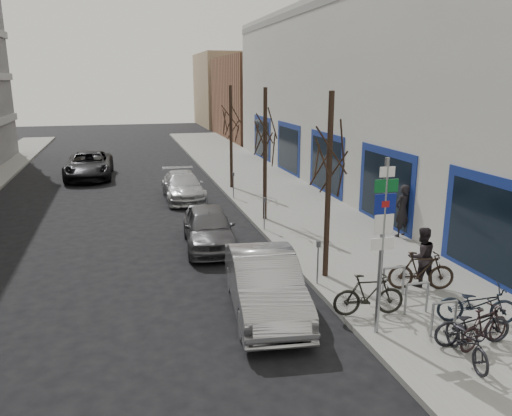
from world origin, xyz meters
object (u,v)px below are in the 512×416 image
bike_near_left (467,338)px  tree_near (330,142)px  pedestrian_far (421,256)px  parked_car_back (183,186)px  pedestrian_near (402,211)px  highway_sign_pole (383,237)px  meter_mid (264,210)px  bike_far_curb (473,321)px  meter_front (318,258)px  tree_mid (265,123)px  bike_rack (417,294)px  bike_mid_curb (478,301)px  tree_far (231,113)px  parked_car_front (265,283)px  parked_car_mid (209,227)px  meter_back (233,183)px  bike_mid_inner (369,294)px  lane_car (89,165)px  bike_far_inner (421,270)px  bike_near_right (485,327)px

bike_near_left → tree_near: bearing=109.7°
pedestrian_far → bike_near_left: bearing=68.8°
bike_near_left → parked_car_back: parked_car_back is taller
parked_car_back → pedestrian_near: size_ratio=2.35×
highway_sign_pole → meter_mid: bearing=91.7°
highway_sign_pole → bike_far_curb: bearing=-30.2°
meter_mid → bike_near_left: 10.16m
bike_far_curb → pedestrian_far: bearing=-7.8°
meter_front → tree_mid: bearing=86.3°
bike_rack → bike_mid_curb: size_ratio=1.23×
tree_far → parked_car_front: tree_far is taller
parked_car_mid → bike_far_curb: bearing=-58.6°
meter_back → parked_car_front: 12.17m
meter_front → meter_mid: bearing=90.0°
meter_mid → bike_near_left: bearing=-81.7°
bike_near_left → meter_front: bearing=116.2°
pedestrian_near → bike_mid_inner: bearing=34.1°
tree_near → bike_mid_inner: tree_near is taller
tree_mid → lane_car: 14.59m
parked_car_front → meter_back: bearing=87.6°
highway_sign_pole → meter_front: 3.39m
bike_near_left → parked_car_back: (-3.81, 16.53, 0.00)m
meter_front → parked_car_back: meter_front is taller
tree_mid → bike_near_left: size_ratio=3.28×
pedestrian_near → meter_front: bearing=17.0°
meter_front → bike_mid_curb: bearing=-49.1°
parked_car_front → pedestrian_near: size_ratio=2.40×
bike_rack → parked_car_mid: (-4.00, 6.83, 0.06)m
tree_mid → meter_front: (-0.45, -7.00, -3.19)m
bike_mid_curb → meter_back: bearing=32.5°
tree_far → meter_front: 13.88m
highway_sign_pole → bike_far_inner: (2.35, 1.89, -1.75)m
meter_mid → parked_car_mid: parked_car_mid is taller
tree_near → parked_car_front: tree_near is taller
highway_sign_pole → lane_car: size_ratio=0.74×
highway_sign_pole → parked_car_front: bearing=136.6°
bike_far_curb → meter_back: bearing=13.1°
parked_car_front → bike_far_inner: bearing=5.1°
bike_far_inner → bike_mid_inner: bearing=131.8°
bike_far_inner → parked_car_back: parked_car_back is taller
highway_sign_pole → meter_front: (-0.25, 3.01, -1.54)m
bike_rack → meter_mid: size_ratio=1.78×
meter_front → bike_near_right: meter_front is taller
parked_car_front → bike_rack: bearing=-15.1°
lane_car → bike_near_left: bearing=-68.6°
pedestrian_near → tree_far: bearing=-86.2°
bike_rack → highway_sign_pole: bearing=-156.4°
tree_near → bike_far_curb: size_ratio=3.08×
tree_near → lane_car: bearing=112.3°
tree_mid → highway_sign_pole: bearing=-91.1°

